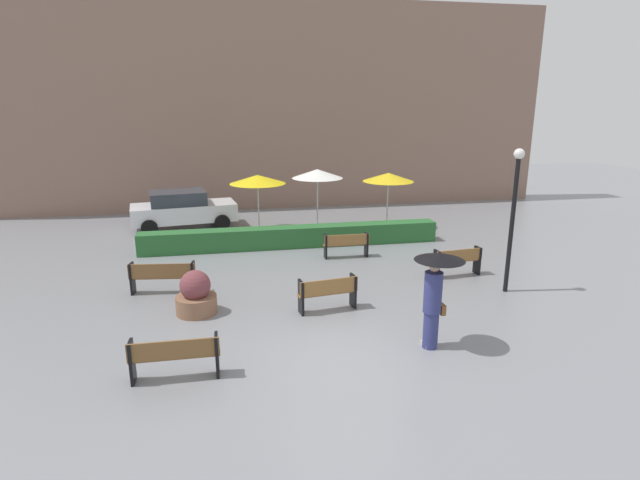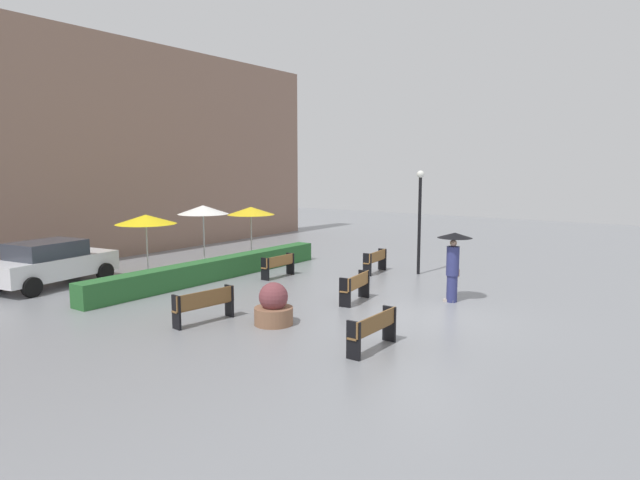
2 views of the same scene
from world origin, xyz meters
name	(u,v)px [view 2 (image 2 of 2)]	position (x,y,z in m)	size (l,w,h in m)	color
ground_plane	(427,316)	(0.00, 0.00, 0.00)	(60.00, 60.00, 0.00)	gray
bench_near_left	(374,328)	(-3.33, -0.22, 0.51)	(1.67, 0.35, 0.84)	brown
bench_far_left	(205,303)	(-4.02, 4.46, 0.52)	(1.79, 0.55, 0.87)	brown
bench_mid_center	(356,286)	(0.16, 2.41, 0.51)	(1.53, 0.55, 0.87)	olive
bench_back_row	(279,264)	(1.71, 6.73, 0.49)	(1.54, 0.38, 0.82)	olive
bench_far_right	(376,260)	(4.54, 4.24, 0.51)	(1.53, 0.47, 0.86)	olive
pedestrian_with_umbrella	(453,256)	(1.95, 0.08, 1.40)	(1.04, 1.04, 2.11)	navy
planter_pot	(274,307)	(-3.07, 2.91, 0.47)	(1.01, 1.01, 1.11)	brown
lamp_post	(420,211)	(5.29, 2.80, 2.41)	(0.28, 0.28, 3.93)	black
patio_umbrella_yellow	(146,219)	(-0.90, 10.95, 2.12)	(2.24, 2.24, 2.30)	silver
patio_umbrella_white	(203,210)	(1.42, 10.40, 2.36)	(2.02, 2.02, 2.54)	silver
patio_umbrella_yellow_far	(251,211)	(4.43, 10.60, 2.11)	(2.11, 2.11, 2.29)	silver
hedge_strip	(215,269)	(0.12, 8.40, 0.37)	(10.78, 0.70, 0.74)	#28602D
building_facade	(87,148)	(0.00, 16.00, 4.88)	(28.00, 1.20, 9.76)	#846656
parked_car	(51,263)	(-3.97, 12.10, 0.82)	(4.41, 2.46, 1.57)	silver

